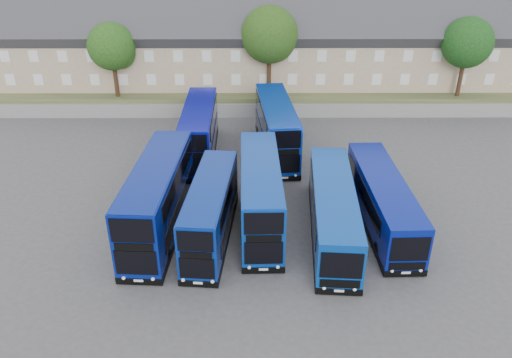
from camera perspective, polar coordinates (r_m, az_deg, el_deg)
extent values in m
plane|color=#444449|center=(32.10, -0.96, -8.43)|extent=(120.00, 120.00, 0.00)
cube|color=slate|center=(53.08, -0.68, 7.84)|extent=(70.00, 0.40, 1.50)
cube|color=#3F4A29|center=(62.49, -0.63, 11.22)|extent=(80.00, 20.00, 2.00)
cube|color=tan|center=(62.53, -23.84, 12.72)|extent=(6.00, 8.00, 6.00)
cube|color=#333338|center=(61.92, -24.39, 15.37)|extent=(6.00, 10.40, 10.40)
cube|color=tan|center=(60.44, -18.48, 13.18)|extent=(6.00, 8.00, 6.00)
cube|color=#333338|center=(59.81, -18.93, 15.94)|extent=(6.00, 10.40, 10.40)
cube|color=tan|center=(58.89, -12.77, 13.54)|extent=(6.00, 8.00, 6.00)
cube|color=#333338|center=(58.24, -13.09, 16.39)|extent=(6.00, 10.40, 10.40)
cube|color=tan|center=(57.92, -6.79, 13.79)|extent=(6.00, 8.00, 6.00)
cube|color=#333338|center=(57.26, -6.97, 16.69)|extent=(6.00, 10.40, 10.40)
cube|color=tan|center=(57.56, -0.67, 13.88)|extent=(6.00, 8.00, 6.00)
cube|color=#333338|center=(56.90, -0.69, 16.81)|extent=(6.00, 10.40, 10.40)
cube|color=tan|center=(57.83, 5.46, 13.83)|extent=(6.00, 8.00, 6.00)
cube|color=#333338|center=(57.17, 5.60, 16.74)|extent=(6.00, 10.40, 10.40)
cube|color=tan|center=(58.71, 11.47, 13.63)|extent=(6.00, 8.00, 6.00)
cube|color=#333338|center=(58.07, 11.76, 16.49)|extent=(6.00, 10.40, 10.40)
cube|color=tan|center=(60.19, 17.23, 13.30)|extent=(6.00, 8.00, 6.00)
cube|color=#333338|center=(59.55, 17.65, 16.08)|extent=(6.00, 10.40, 10.40)
cube|color=tan|center=(62.20, 22.64, 12.87)|extent=(6.00, 8.00, 6.00)
cube|color=#333338|center=(61.59, 23.17, 15.54)|extent=(6.00, 10.40, 10.40)
cube|color=navy|center=(33.63, -11.12, -1.97)|extent=(3.34, 12.03, 4.41)
cube|color=black|center=(34.79, -10.78, -5.19)|extent=(3.39, 12.07, 0.45)
cube|color=black|center=(29.31, -13.55, -9.31)|extent=(2.40, 0.19, 1.62)
cube|color=black|center=(28.08, -14.04, -5.79)|extent=(2.40, 0.19, 1.51)
cylinder|color=black|center=(32.03, -14.38, -8.45)|extent=(0.35, 1.01, 1.00)
cube|color=navy|center=(32.38, -5.19, -3.50)|extent=(3.15, 10.31, 3.71)
cube|color=black|center=(33.42, -5.05, -6.28)|extent=(3.19, 10.35, 0.45)
cube|color=black|center=(28.71, -6.77, -10.14)|extent=(2.00, 0.23, 1.38)
cube|color=black|center=(27.61, -6.99, -7.12)|extent=(2.00, 0.23, 1.29)
cylinder|color=black|center=(31.18, -7.75, -8.84)|extent=(0.38, 1.02, 1.00)
cube|color=#08339A|center=(33.69, 0.50, -1.58)|extent=(2.81, 11.32, 4.15)
cube|color=black|center=(34.79, 0.49, -4.63)|extent=(2.85, 11.36, 0.45)
cube|color=black|center=(29.40, 0.88, -8.47)|extent=(2.26, 0.11, 1.54)
cube|color=black|center=(28.23, 0.91, -5.13)|extent=(2.26, 0.11, 1.43)
cylinder|color=black|center=(31.83, -1.35, -7.69)|extent=(0.32, 1.01, 1.00)
cube|color=#080F9C|center=(44.02, -6.49, 5.60)|extent=(2.68, 11.21, 4.12)
cube|color=black|center=(44.86, -6.34, 3.11)|extent=(2.72, 11.25, 0.45)
cube|color=black|center=(39.28, -7.10, 1.34)|extent=(2.24, 0.09, 1.52)
cube|color=black|center=(38.41, -7.28, 4.05)|extent=(2.24, 0.09, 1.42)
cylinder|color=black|center=(41.87, -8.26, 1.38)|extent=(0.31, 1.00, 1.00)
cube|color=#0930A8|center=(44.33, 2.33, 6.03)|extent=(3.61, 11.73, 4.27)
cube|color=black|center=(45.19, 2.28, 3.46)|extent=(3.65, 11.77, 0.45)
cube|color=black|center=(39.44, 3.37, 1.72)|extent=(2.32, 0.26, 1.57)
cube|color=black|center=(38.55, 3.46, 4.52)|extent=(2.32, 0.26, 1.47)
cylinder|color=black|center=(41.78, 1.32, 1.63)|extent=(0.38, 1.02, 1.00)
cube|color=#083BA0|center=(33.27, 8.80, -3.40)|extent=(3.50, 12.77, 3.12)
cube|color=black|center=(34.13, 8.60, -5.71)|extent=(3.54, 12.82, 0.45)
cube|color=black|center=(27.92, 9.76, -9.76)|extent=(2.33, 0.22, 1.68)
cylinder|color=black|center=(30.58, 6.95, -9.62)|extent=(0.37, 1.02, 1.00)
cube|color=navy|center=(35.20, 14.27, -2.22)|extent=(2.85, 12.27, 3.01)
cube|color=black|center=(35.98, 13.98, -4.36)|extent=(2.89, 12.31, 0.45)
cube|color=black|center=(30.18, 17.21, -7.70)|extent=(2.24, 0.12, 1.63)
cylinder|color=black|center=(32.48, 13.78, -7.80)|extent=(0.33, 1.01, 1.00)
cylinder|color=#382314|center=(54.97, -15.73, 10.95)|extent=(0.44, 0.44, 3.75)
sphere|color=#1C3B10|center=(54.13, -16.20, 14.36)|extent=(4.80, 4.80, 4.80)
sphere|color=#1C3B10|center=(54.52, -15.37, 13.74)|extent=(3.30, 3.30, 3.30)
cylinder|color=#382314|center=(53.44, 1.50, 11.92)|extent=(0.44, 0.44, 4.50)
sphere|color=#1D3E11|center=(52.46, 1.55, 16.17)|extent=(5.76, 5.76, 5.76)
sphere|color=#1D3E11|center=(53.06, 2.20, 15.31)|extent=(3.96, 3.96, 3.96)
cylinder|color=#382314|center=(57.23, 22.33, 10.70)|extent=(0.44, 0.44, 4.00)
sphere|color=#0D3312|center=(56.38, 23.01, 14.17)|extent=(5.12, 5.12, 5.12)
sphere|color=#0D3312|center=(57.14, 23.28, 13.44)|extent=(3.52, 3.52, 3.52)
cylinder|color=#382314|center=(65.78, 25.18, 12.32)|extent=(0.44, 0.44, 4.25)
sphere|color=black|center=(65.01, 25.88, 15.53)|extent=(5.44, 5.44, 5.44)
sphere|color=black|center=(65.77, 26.07, 14.84)|extent=(3.74, 3.74, 3.74)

